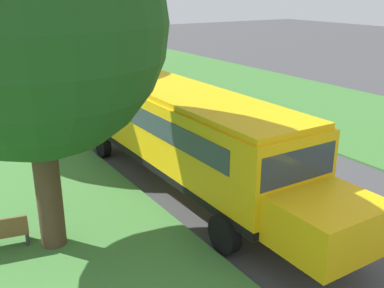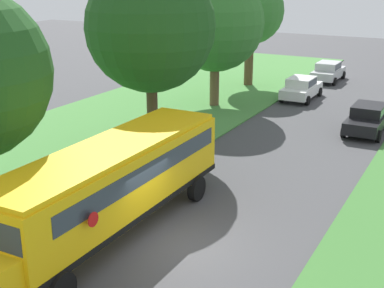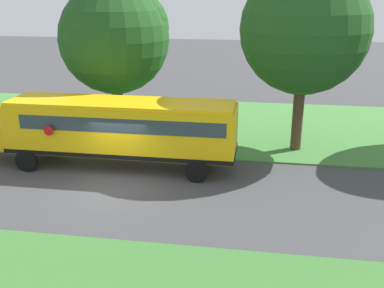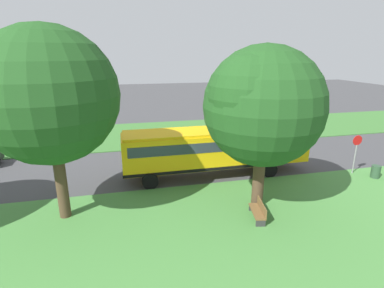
{
  "view_description": "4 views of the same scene",
  "coord_description": "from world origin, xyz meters",
  "views": [
    {
      "loc": [
        -9.54,
        -12.06,
        6.13
      ],
      "look_at": [
        -1.9,
        0.03,
        1.15
      ],
      "focal_mm": 42.0,
      "sensor_mm": 36.0,
      "label": 1
    },
    {
      "loc": [
        7.73,
        -13.68,
        8.73
      ],
      "look_at": [
        -2.14,
        4.7,
        1.84
      ],
      "focal_mm": 50.0,
      "sensor_mm": 36.0,
      "label": 2
    },
    {
      "loc": [
        16.48,
        6.08,
        7.91
      ],
      "look_at": [
        -1.28,
        3.26,
        1.72
      ],
      "focal_mm": 42.0,
      "sensor_mm": 36.0,
      "label": 3
    },
    {
      "loc": [
        -20.54,
        4.78,
        7.96
      ],
      "look_at": [
        -0.34,
        0.06,
        1.59
      ],
      "focal_mm": 28.0,
      "sensor_mm": 36.0,
      "label": 4
    }
  ],
  "objects": [
    {
      "name": "oak_tree_roadside_mid",
      "position": [
        -6.15,
        7.95,
        6.18
      ],
      "size": [
        6.21,
        6.21,
        9.21
      ],
      "color": "#4C3826",
      "rests_on": "ground"
    },
    {
      "name": "ground_plane",
      "position": [
        0.0,
        0.0,
        0.0
      ],
      "size": [
        120.0,
        120.0,
        0.0
      ],
      "primitive_type": "plane",
      "color": "#424244"
    },
    {
      "name": "school_bus",
      "position": [
        -2.52,
        -0.5,
        1.92
      ],
      "size": [
        2.84,
        12.42,
        3.16
      ],
      "color": "yellow",
      "rests_on": "ground"
    },
    {
      "name": "oak_tree_beside_bus",
      "position": [
        -7.31,
        -1.71,
        5.56
      ],
      "size": [
        5.95,
        5.95,
        8.4
      ],
      "color": "#4C3826",
      "rests_on": "ground"
    },
    {
      "name": "grass_verge",
      "position": [
        -10.0,
        0.0,
        0.04
      ],
      "size": [
        12.0,
        80.0,
        0.08
      ],
      "primitive_type": "cube",
      "color": "#47843D",
      "rests_on": "ground"
    },
    {
      "name": "park_bench",
      "position": [
        -8.5,
        -1.4,
        0.47
      ],
      "size": [
        1.67,
        0.8,
        0.92
      ],
      "color": "brown",
      "rests_on": "ground"
    }
  ]
}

